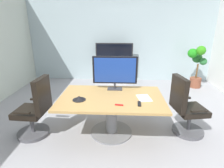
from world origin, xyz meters
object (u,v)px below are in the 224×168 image
object	(u,v)px
conference_table	(111,107)
conference_phone	(79,98)
potted_plant	(197,64)
office_chair_left	(35,112)
remote_control	(139,104)
wall_display_unit	(114,69)
tv_monitor	(115,71)
office_chair_right	(186,110)

from	to	relation	value
conference_table	conference_phone	distance (m)	0.59
potted_plant	conference_phone	distance (m)	4.07
office_chair_left	potted_plant	bearing A→B (deg)	129.12
office_chair_left	remote_control	size ratio (longest dim) A/B	6.41
office_chair_left	wall_display_unit	size ratio (longest dim) A/B	0.83
conference_table	tv_monitor	world-z (taller)	tv_monitor
office_chair_left	tv_monitor	xyz separation A→B (m)	(1.38, 0.52, 0.62)
office_chair_right	conference_phone	world-z (taller)	office_chair_right
potted_plant	office_chair_left	bearing A→B (deg)	-144.29
tv_monitor	remote_control	xyz separation A→B (m)	(0.41, -0.67, -0.35)
wall_display_unit	potted_plant	xyz separation A→B (m)	(2.53, -0.38, 0.29)
conference_phone	remote_control	size ratio (longest dim) A/B	1.29
wall_display_unit	potted_plant	world-z (taller)	wall_display_unit
office_chair_right	remote_control	distance (m)	0.97
conference_phone	office_chair_right	bearing A→B (deg)	6.63
tv_monitor	potted_plant	size ratio (longest dim) A/B	0.64
conference_table	office_chair_left	xyz separation A→B (m)	(-1.33, -0.13, -0.07)
conference_table	remote_control	xyz separation A→B (m)	(0.46, -0.27, 0.20)
wall_display_unit	remote_control	bearing A→B (deg)	-80.99
conference_phone	tv_monitor	bearing A→B (deg)	43.57
tv_monitor	wall_display_unit	size ratio (longest dim) A/B	0.64
conference_table	potted_plant	distance (m)	3.59
office_chair_right	tv_monitor	size ratio (longest dim) A/B	1.30
office_chair_left	potted_plant	distance (m)	4.69
office_chair_left	conference_phone	distance (m)	0.85
remote_control	office_chair_right	bearing A→B (deg)	24.71
wall_display_unit	remote_control	size ratio (longest dim) A/B	7.71
tv_monitor	conference_phone	bearing A→B (deg)	-136.43
wall_display_unit	conference_phone	size ratio (longest dim) A/B	5.95
office_chair_left	tv_monitor	world-z (taller)	tv_monitor
tv_monitor	conference_table	bearing A→B (deg)	-96.96
office_chair_left	office_chair_right	distance (m)	2.66
potted_plant	office_chair_right	bearing A→B (deg)	-114.23
conference_phone	potted_plant	bearing A→B (deg)	42.57
office_chair_right	conference_phone	size ratio (longest dim) A/B	4.95
conference_table	conference_phone	xyz separation A→B (m)	(-0.53, -0.15, 0.22)
office_chair_right	wall_display_unit	size ratio (longest dim) A/B	0.83
office_chair_left	conference_phone	xyz separation A→B (m)	(0.80, -0.03, 0.29)
tv_monitor	remote_control	world-z (taller)	tv_monitor
conference_table	tv_monitor	size ratio (longest dim) A/B	2.15
conference_table	office_chair_left	distance (m)	1.33
office_chair_right	conference_phone	xyz separation A→B (m)	(-1.86, -0.22, 0.29)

